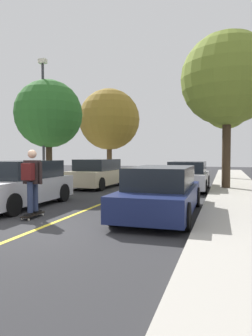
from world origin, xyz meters
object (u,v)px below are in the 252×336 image
object	(u,v)px
skateboard	(33,215)
parked_car_right_nearest	(162,191)
parked_car_left_nearest	(20,184)
street_tree_left_near	(109,120)
street_tree_left_nearest	(49,114)
parked_car_right_near	(188,176)
street_tree_right_near	(226,106)
skateboarder	(32,178)
street_tree_right_nearest	(227,79)
parked_car_left_near	(97,174)
streetlamp	(43,115)

from	to	relation	value
skateboard	parked_car_right_nearest	bearing A→B (deg)	24.75
parked_car_left_nearest	street_tree_left_near	size ratio (longest dim) A/B	0.66
parked_car_left_nearest	skateboard	distance (m)	2.19
parked_car_right_nearest	street_tree_left_nearest	xyz separation A→B (m)	(-6.43, 4.46, 2.99)
parked_car_right_near	parked_car_left_nearest	bearing A→B (deg)	-126.17
parked_car_right_near	street_tree_left_near	bearing A→B (deg)	136.38
street_tree_right_near	skateboarder	distance (m)	16.20
street_tree_left_near	street_tree_right_near	distance (m)	8.24
street_tree_left_near	skateboarder	world-z (taller)	street_tree_left_near
parked_car_left_nearest	street_tree_right_near	world-z (taller)	street_tree_right_near
skateboard	skateboarder	xyz separation A→B (m)	(0.00, -0.03, 0.99)
street_tree_right_nearest	street_tree_right_near	bearing A→B (deg)	90.00
street_tree_left_nearest	parked_car_right_nearest	bearing A→B (deg)	-34.75
parked_car_left_near	streetlamp	size ratio (longest dim) A/B	0.70
parked_car_left_near	skateboard	distance (m)	7.87
street_tree_right_near	skateboard	bearing A→B (deg)	-108.30
parked_car_right_nearest	street_tree_left_nearest	size ratio (longest dim) A/B	0.92
street_tree_right_near	street_tree_left_near	bearing A→B (deg)	-173.68
streetlamp	parked_car_left_near	bearing A→B (deg)	51.58
parked_car_left_near	skateboarder	size ratio (longest dim) A/B	2.44
street_tree_left_near	streetlamp	bearing A→B (deg)	-90.10
street_tree_right_nearest	street_tree_left_near	bearing A→B (deg)	144.89
parked_car_right_nearest	skateboarder	xyz separation A→B (m)	(-3.19, -1.50, 0.41)
street_tree_left_nearest	streetlamp	distance (m)	0.45
street_tree_right_near	parked_car_left_near	bearing A→B (deg)	-131.76
parked_car_left_nearest	street_tree_right_near	xyz separation A→B (m)	(6.43, 13.44, 4.26)
parked_car_left_nearest	street_tree_right_nearest	world-z (taller)	street_tree_right_nearest
street_tree_left_nearest	skateboard	distance (m)	7.64
streetlamp	parked_car_left_nearest	bearing A→B (deg)	-66.59
parked_car_left_nearest	street_tree_left_nearest	size ratio (longest dim) A/B	0.82
streetlamp	parked_car_right_near	bearing A→B (deg)	20.25
street_tree_right_near	streetlamp	bearing A→B (deg)	-131.01
parked_car_right_near	skateboarder	distance (m)	8.53
parked_car_left_nearest	street_tree_left_near	distance (m)	13.15
parked_car_right_nearest	parked_car_right_near	xyz separation A→B (m)	(0.00, 6.40, 0.01)
parked_car_left_near	street_tree_right_nearest	distance (m)	7.87
street_tree_left_nearest	parked_car_left_near	bearing A→B (deg)	45.60
street_tree_right_nearest	parked_car_left_near	bearing A→B (deg)	-175.07
street_tree_right_near	street_tree_left_nearest	bearing A→B (deg)	-132.30
parked_car_right_near	skateboard	distance (m)	8.51
parked_car_left_near	skateboard	xyz separation A→B (m)	(1.50, -7.70, -0.63)
streetlamp	skateboarder	distance (m)	6.87
parked_car_left_nearest	street_tree_right_nearest	size ratio (longest dim) A/B	0.58
parked_car_right_near	parked_car_left_near	bearing A→B (deg)	-177.94
parked_car_right_nearest	street_tree_right_nearest	world-z (taller)	street_tree_right_nearest
street_tree_left_nearest	street_tree_right_near	xyz separation A→B (m)	(8.16, 8.97, 1.34)
skateboarder	parked_car_left_nearest	bearing A→B (deg)	135.32
parked_car_right_nearest	streetlamp	distance (m)	8.12
parked_car_left_near	streetlamp	distance (m)	4.00
street_tree_left_nearest	street_tree_right_nearest	size ratio (longest dim) A/B	0.71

